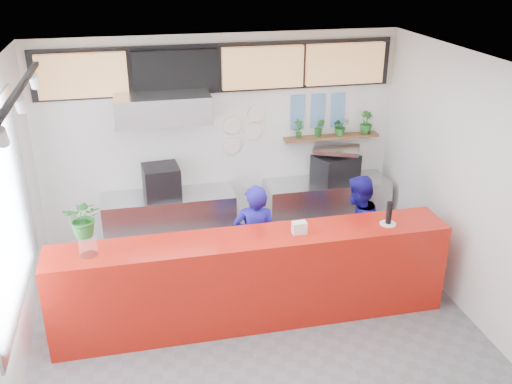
{
  "coord_description": "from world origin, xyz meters",
  "views": [
    {
      "loc": [
        -1.18,
        -5.03,
        4.08
      ],
      "look_at": [
        0.1,
        0.7,
        1.5
      ],
      "focal_mm": 40.0,
      "sensor_mm": 36.0,
      "label": 1
    }
  ],
  "objects_px": {
    "panini_oven": "(161,181)",
    "espresso_machine": "(335,168)",
    "staff_center": "(255,241)",
    "staff_right": "(356,230)",
    "pepper_mill": "(389,213)",
    "service_counter": "(253,279)"
  },
  "relations": [
    {
      "from": "staff_right",
      "to": "pepper_mill",
      "type": "xyz_separation_m",
      "value": [
        0.12,
        -0.62,
        0.52
      ]
    },
    {
      "from": "service_counter",
      "to": "espresso_machine",
      "type": "xyz_separation_m",
      "value": [
        1.61,
        1.8,
        0.54
      ]
    },
    {
      "from": "panini_oven",
      "to": "espresso_machine",
      "type": "bearing_deg",
      "value": -4.46
    },
    {
      "from": "pepper_mill",
      "to": "staff_right",
      "type": "bearing_deg",
      "value": 101.09
    },
    {
      "from": "service_counter",
      "to": "staff_center",
      "type": "bearing_deg",
      "value": 75.17
    },
    {
      "from": "panini_oven",
      "to": "staff_right",
      "type": "relative_size",
      "value": 0.33
    },
    {
      "from": "espresso_machine",
      "to": "panini_oven",
      "type": "bearing_deg",
      "value": 161.01
    },
    {
      "from": "staff_right",
      "to": "pepper_mill",
      "type": "relative_size",
      "value": 5.47
    },
    {
      "from": "staff_right",
      "to": "pepper_mill",
      "type": "bearing_deg",
      "value": 61.19
    },
    {
      "from": "espresso_machine",
      "to": "staff_right",
      "type": "xyz_separation_m",
      "value": [
        -0.15,
        -1.23,
        -0.37
      ]
    },
    {
      "from": "panini_oven",
      "to": "espresso_machine",
      "type": "distance_m",
      "value": 2.49
    },
    {
      "from": "staff_center",
      "to": "panini_oven",
      "type": "bearing_deg",
      "value": -39.97
    },
    {
      "from": "espresso_machine",
      "to": "pepper_mill",
      "type": "distance_m",
      "value": 1.85
    },
    {
      "from": "espresso_machine",
      "to": "pepper_mill",
      "type": "xyz_separation_m",
      "value": [
        -0.03,
        -1.85,
        0.15
      ]
    },
    {
      "from": "panini_oven",
      "to": "espresso_machine",
      "type": "height_order",
      "value": "panini_oven"
    },
    {
      "from": "panini_oven",
      "to": "staff_center",
      "type": "bearing_deg",
      "value": -55.37
    },
    {
      "from": "service_counter",
      "to": "panini_oven",
      "type": "bearing_deg",
      "value": 115.99
    },
    {
      "from": "panini_oven",
      "to": "staff_center",
      "type": "height_order",
      "value": "staff_center"
    },
    {
      "from": "staff_right",
      "to": "pepper_mill",
      "type": "distance_m",
      "value": 0.82
    },
    {
      "from": "service_counter",
      "to": "pepper_mill",
      "type": "height_order",
      "value": "pepper_mill"
    },
    {
      "from": "panini_oven",
      "to": "pepper_mill",
      "type": "height_order",
      "value": "pepper_mill"
    },
    {
      "from": "staff_center",
      "to": "pepper_mill",
      "type": "xyz_separation_m",
      "value": [
        1.44,
        -0.59,
        0.51
      ]
    }
  ]
}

